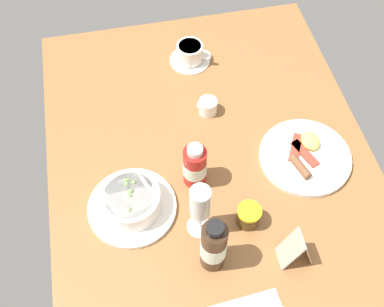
{
  "coord_description": "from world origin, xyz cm",
  "views": [
    {
      "loc": [
        63.99,
        -18.42,
        101.91
      ],
      "look_at": [
        2.59,
        -5.65,
        8.11
      ],
      "focal_mm": 43.7,
      "sensor_mm": 36.0,
      "label": 1
    }
  ],
  "objects": [
    {
      "name": "menu_card",
      "position": [
        29.77,
        12.43,
        5.18
      ],
      "size": [
        5.23,
        7.41,
        10.48
      ],
      "color": "tan",
      "rests_on": "ground_plane"
    },
    {
      "name": "creamer_jug",
      "position": [
        -15.71,
        2.56,
        2.28
      ],
      "size": [
        5.08,
        6.07,
        5.07
      ],
      "color": "white",
      "rests_on": "ground_plane"
    },
    {
      "name": "ground_plane",
      "position": [
        0.0,
        0.0,
        -1.5
      ],
      "size": [
        110.0,
        84.0,
        3.0
      ],
      "primitive_type": "cube",
      "color": "brown"
    },
    {
      "name": "wine_glass",
      "position": [
        18.13,
        -7.09,
        11.07
      ],
      "size": [
        5.95,
        5.95,
        16.87
      ],
      "color": "white",
      "rests_on": "ground_plane"
    },
    {
      "name": "breakfast_plate",
      "position": [
        4.6,
        23.93,
        0.93
      ],
      "size": [
        23.75,
        23.75,
        3.7
      ],
      "color": "white",
      "rests_on": "ground_plane"
    },
    {
      "name": "jam_jar",
      "position": [
        19.09,
        4.48,
        2.84
      ],
      "size": [
        5.7,
        5.7,
        5.6
      ],
      "color": "#473212",
      "rests_on": "ground_plane"
    },
    {
      "name": "porridge_bowl",
      "position": [
        10.05,
        -22.01,
        3.28
      ],
      "size": [
        21.51,
        21.51,
        7.49
      ],
      "color": "white",
      "rests_on": "ground_plane"
    },
    {
      "name": "sauce_bottle_brown",
      "position": [
        26.83,
        -6.0,
        8.19
      ],
      "size": [
        5.72,
        5.72,
        17.94
      ],
      "color": "#382314",
      "rests_on": "ground_plane"
    },
    {
      "name": "sauce_bottle_red",
      "position": [
        5.12,
        -5.47,
        6.3
      ],
      "size": [
        5.84,
        5.84,
        13.86
      ],
      "color": "#B21E19",
      "rests_on": "ground_plane"
    },
    {
      "name": "coffee_cup",
      "position": [
        -35.98,
        1.82,
        2.91
      ],
      "size": [
        12.1,
        12.11,
        6.12
      ],
      "color": "white",
      "rests_on": "ground_plane"
    }
  ]
}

